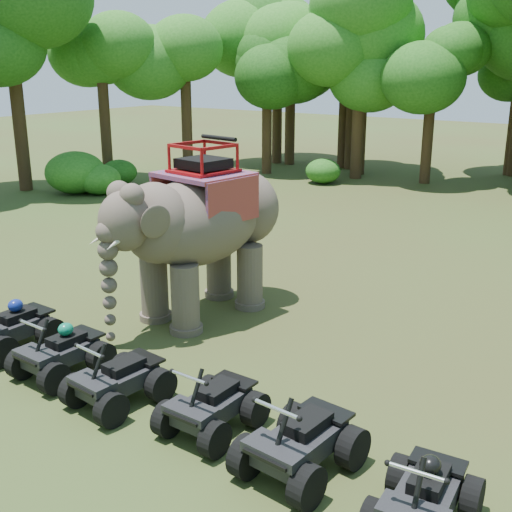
{
  "coord_description": "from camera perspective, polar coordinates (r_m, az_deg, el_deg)",
  "views": [
    {
      "loc": [
        7.15,
        -8.97,
        5.69
      ],
      "look_at": [
        0.0,
        1.2,
        1.9
      ],
      "focal_mm": 45.0,
      "sensor_mm": 36.0,
      "label": 1
    }
  ],
  "objects": [
    {
      "name": "tree_38",
      "position": [
        36.04,
        7.84,
        13.72
      ],
      "size": [
        5.25,
        5.25,
        7.5
      ],
      "primitive_type": null,
      "color": "#195114",
      "rests_on": "ground"
    },
    {
      "name": "tree_39",
      "position": [
        36.9,
        3.09,
        14.55
      ],
      "size": [
        5.82,
        5.82,
        8.32
      ],
      "primitive_type": null,
      "color": "#195114",
      "rests_on": "ground"
    },
    {
      "name": "atv_4",
      "position": [
        9.45,
        4.0,
        -15.27
      ],
      "size": [
        1.43,
        1.87,
        1.32
      ],
      "primitive_type": null,
      "rotation": [
        0.0,
        0.0,
        -0.08
      ],
      "color": "black",
      "rests_on": "ground"
    },
    {
      "name": "tree_31",
      "position": [
        37.38,
        1.91,
        14.93
      ],
      "size": [
        6.13,
        6.13,
        8.75
      ],
      "primitive_type": null,
      "color": "#195114",
      "rests_on": "ground"
    },
    {
      "name": "atv_1",
      "position": [
        12.63,
        -17.0,
        -7.54
      ],
      "size": [
        1.25,
        1.69,
        1.23
      ],
      "primitive_type": null,
      "rotation": [
        0.0,
        0.0,
        -0.03
      ],
      "color": "black",
      "rests_on": "ground"
    },
    {
      "name": "atv_5",
      "position": [
        8.73,
        14.84,
        -19.34
      ],
      "size": [
        1.33,
        1.73,
        1.21
      ],
      "primitive_type": null,
      "rotation": [
        0.0,
        0.0,
        0.09
      ],
      "color": "black",
      "rests_on": "ground"
    },
    {
      "name": "atv_3",
      "position": [
        10.41,
        -3.94,
        -12.35
      ],
      "size": [
        1.2,
        1.63,
        1.2
      ],
      "primitive_type": null,
      "rotation": [
        0.0,
        0.0,
        -0.01
      ],
      "color": "black",
      "rests_on": "ground"
    },
    {
      "name": "ground",
      "position": [
        12.81,
        -3.13,
        -9.45
      ],
      "size": [
        110.0,
        110.0,
        0.0
      ],
      "primitive_type": "plane",
      "color": "#47381E",
      "rests_on": "ground"
    },
    {
      "name": "tree_43",
      "position": [
        32.63,
        9.19,
        14.81
      ],
      "size": [
        6.42,
        6.42,
        9.18
      ],
      "primitive_type": null,
      "color": "#195114",
      "rests_on": "ground"
    },
    {
      "name": "tree_30",
      "position": [
        32.0,
        15.19,
        12.49
      ],
      "size": [
        4.92,
        4.92,
        7.03
      ],
      "primitive_type": null,
      "color": "#195114",
      "rests_on": "ground"
    },
    {
      "name": "tree_29",
      "position": [
        35.59,
        8.52,
        14.17
      ],
      "size": [
        5.7,
        5.7,
        8.14
      ],
      "primitive_type": null,
      "color": "#195114",
      "rests_on": "ground"
    },
    {
      "name": "atv_2",
      "position": [
        11.38,
        -12.2,
        -9.97
      ],
      "size": [
        1.34,
        1.74,
        1.22
      ],
      "primitive_type": null,
      "rotation": [
        0.0,
        0.0,
        -0.08
      ],
      "color": "black",
      "rests_on": "ground"
    },
    {
      "name": "tree_25",
      "position": [
        30.99,
        -20.61,
        14.21
      ],
      "size": [
        6.67,
        6.67,
        9.53
      ],
      "primitive_type": null,
      "color": "#195114",
      "rests_on": "ground"
    },
    {
      "name": "tree_27",
      "position": [
        33.01,
        -6.23,
        13.61
      ],
      "size": [
        5.35,
        5.35,
        7.64
      ],
      "primitive_type": null,
      "color": "#195114",
      "rests_on": "ground"
    },
    {
      "name": "tree_36",
      "position": [
        33.98,
        9.43,
        13.12
      ],
      "size": [
        4.97,
        4.97,
        7.1
      ],
      "primitive_type": null,
      "color": "#195114",
      "rests_on": "ground"
    },
    {
      "name": "tree_44",
      "position": [
        37.99,
        3.05,
        14.52
      ],
      "size": [
        5.73,
        5.73,
        8.19
      ],
      "primitive_type": null,
      "color": "#195114",
      "rests_on": "ground"
    },
    {
      "name": "tree_28",
      "position": [
        33.77,
        0.98,
        13.25
      ],
      "size": [
        4.91,
        4.91,
        7.01
      ],
      "primitive_type": null,
      "color": "#195114",
      "rests_on": "ground"
    },
    {
      "name": "atv_0",
      "position": [
        14.02,
        -21.0,
        -5.34
      ],
      "size": [
        1.29,
        1.75,
        1.29
      ],
      "primitive_type": null,
      "rotation": [
        0.0,
        0.0,
        -0.01
      ],
      "color": "black",
      "rests_on": "ground"
    },
    {
      "name": "elephant",
      "position": [
        14.6,
        -4.83,
        2.36
      ],
      "size": [
        2.76,
        5.07,
        4.06
      ],
      "primitive_type": null,
      "rotation": [
        0.0,
        0.0,
        -0.13
      ],
      "color": "brown",
      "rests_on": "ground"
    },
    {
      "name": "tree_26",
      "position": [
        32.23,
        -13.35,
        12.7
      ],
      "size": [
        4.97,
        4.97,
        7.09
      ],
      "primitive_type": null,
      "color": "#195114",
      "rests_on": "ground"
    }
  ]
}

